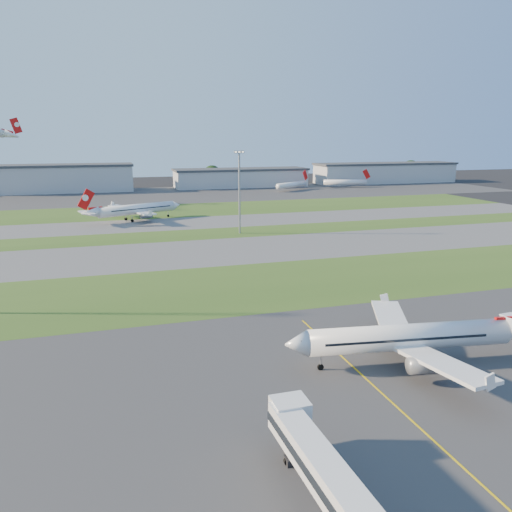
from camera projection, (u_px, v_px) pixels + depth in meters
name	position (u px, v px, depth m)	size (l,w,h in m)	color
ground	(363.00, 421.00, 53.78)	(700.00, 700.00, 0.00)	black
apron_near	(363.00, 421.00, 53.78)	(300.00, 70.00, 0.01)	#333335
grass_strip_a	(239.00, 286.00, 102.20)	(300.00, 34.00, 0.01)	#2F4E1A
taxiway_a	(208.00, 252.00, 132.94)	(300.00, 32.00, 0.01)	#515154
grass_strip_b	(192.00, 235.00, 156.22)	(300.00, 18.00, 0.01)	#2F4E1A
taxiway_b	(181.00, 223.00, 176.71)	(300.00, 26.00, 0.01)	#515154
grass_strip_c	(170.00, 211.00, 207.44)	(300.00, 40.00, 0.01)	#2F4E1A
apron_far	(155.00, 195.00, 263.31)	(400.00, 80.00, 0.01)	#333335
yellow_line	(404.00, 414.00, 55.18)	(0.25, 60.00, 0.02)	gold
jet_bridge	(348.00, 506.00, 35.91)	(4.20, 26.90, 6.20)	silver
airliner_parked	(411.00, 338.00, 66.57)	(34.34, 28.95, 10.75)	white
airliner_taxiing	(136.00, 210.00, 182.25)	(34.50, 29.34, 11.45)	white
mini_jet_near	(292.00, 185.00, 284.98)	(25.03, 16.87, 9.48)	white
mini_jet_far	(345.00, 182.00, 301.70)	(28.24, 9.03, 9.48)	white
light_mast_centre	(239.00, 187.00, 155.12)	(3.20, 0.70, 25.80)	gray
hangar_west	(67.00, 178.00, 276.86)	(71.40, 23.00, 15.20)	#A6A9AE
hangar_east	(241.00, 178.00, 305.37)	(81.60, 23.00, 11.20)	#A6A9AE
hangar_far_east	(385.00, 173.00, 333.18)	(96.90, 23.00, 13.20)	#A6A9AE
tree_mid_west	(114.00, 179.00, 294.53)	(9.90, 9.90, 10.80)	black
tree_mid_east	(212.00, 175.00, 313.92)	(11.55, 11.55, 12.60)	black
tree_east	(323.00, 173.00, 333.24)	(10.45, 10.45, 11.40)	black
tree_far_east	(411.00, 169.00, 356.30)	(12.65, 12.65, 13.80)	black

